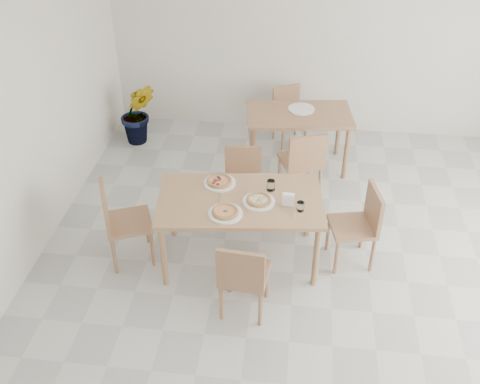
# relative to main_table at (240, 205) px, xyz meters

# --- Properties ---
(main_table) EXTENTS (1.67, 1.07, 0.75)m
(main_table) POSITION_rel_main_table_xyz_m (0.00, 0.00, 0.00)
(main_table) COLOR tan
(main_table) RESTS_ON ground
(chair_south) EXTENTS (0.45, 0.45, 0.84)m
(chair_south) POSITION_rel_main_table_xyz_m (0.11, -0.76, -0.19)
(chair_south) COLOR #A27551
(chair_south) RESTS_ON ground
(chair_north) EXTENTS (0.43, 0.43, 0.81)m
(chair_north) POSITION_rel_main_table_xyz_m (-0.06, 0.77, -0.20)
(chair_north) COLOR #A27551
(chair_north) RESTS_ON ground
(chair_west) EXTENTS (0.57, 0.57, 0.89)m
(chair_west) POSITION_rel_main_table_xyz_m (-1.18, -0.14, -0.16)
(chair_west) COLOR #A27551
(chair_west) RESTS_ON ground
(chair_east) EXTENTS (0.50, 0.50, 0.85)m
(chair_east) POSITION_rel_main_table_xyz_m (1.18, 0.12, -0.18)
(chair_east) COLOR #A27551
(chair_east) RESTS_ON ground
(plate_margherita) EXTENTS (0.32, 0.32, 0.02)m
(plate_margherita) POSITION_rel_main_table_xyz_m (-0.11, -0.26, 0.09)
(plate_margherita) COLOR white
(plate_margherita) RESTS_ON main_table
(plate_mushroom) EXTENTS (0.31, 0.31, 0.02)m
(plate_mushroom) POSITION_rel_main_table_xyz_m (0.18, -0.03, 0.09)
(plate_mushroom) COLOR white
(plate_mushroom) RESTS_ON main_table
(plate_pepperoni) EXTENTS (0.32, 0.32, 0.02)m
(plate_pepperoni) POSITION_rel_main_table_xyz_m (-0.23, 0.23, 0.09)
(plate_pepperoni) COLOR white
(plate_pepperoni) RESTS_ON main_table
(pizza_margherita) EXTENTS (0.27, 0.27, 0.03)m
(pizza_margherita) POSITION_rel_main_table_xyz_m (-0.11, -0.26, 0.11)
(pizza_margherita) COLOR tan
(pizza_margherita) RESTS_ON plate_margherita
(pizza_mushroom) EXTENTS (0.30, 0.30, 0.03)m
(pizza_mushroom) POSITION_rel_main_table_xyz_m (0.18, -0.03, 0.11)
(pizza_mushroom) COLOR tan
(pizza_mushroom) RESTS_ON plate_mushroom
(pizza_pepperoni) EXTENTS (0.31, 0.31, 0.03)m
(pizza_pepperoni) POSITION_rel_main_table_xyz_m (-0.23, 0.23, 0.11)
(pizza_pepperoni) COLOR tan
(pizza_pepperoni) RESTS_ON plate_pepperoni
(tumbler_a) EXTENTS (0.08, 0.08, 0.10)m
(tumbler_a) POSITION_rel_main_table_xyz_m (0.28, 0.19, 0.13)
(tumbler_a) COLOR white
(tumbler_a) RESTS_ON main_table
(tumbler_b) EXTENTS (0.07, 0.07, 0.09)m
(tumbler_b) POSITION_rel_main_table_xyz_m (0.58, -0.12, 0.12)
(tumbler_b) COLOR white
(tumbler_b) RESTS_ON main_table
(napkin_holder) EXTENTS (0.12, 0.07, 0.13)m
(napkin_holder) POSITION_rel_main_table_xyz_m (0.46, -0.05, 0.14)
(napkin_holder) COLOR silver
(napkin_holder) RESTS_ON main_table
(fork_a) EXTENTS (0.03, 0.17, 0.01)m
(fork_a) POSITION_rel_main_table_xyz_m (-0.18, -0.01, 0.08)
(fork_a) COLOR silver
(fork_a) RESTS_ON main_table
(fork_b) EXTENTS (0.06, 0.19, 0.01)m
(fork_b) POSITION_rel_main_table_xyz_m (0.54, -0.15, 0.08)
(fork_b) COLOR silver
(fork_b) RESTS_ON main_table
(second_table) EXTENTS (1.35, 0.88, 0.75)m
(second_table) POSITION_rel_main_table_xyz_m (0.51, 1.85, -0.02)
(second_table) COLOR #A27551
(second_table) RESTS_ON ground
(chair_back_s) EXTENTS (0.56, 0.56, 0.88)m
(chair_back_s) POSITION_rel_main_table_xyz_m (0.59, 1.18, -0.16)
(chair_back_s) COLOR #A27551
(chair_back_s) RESTS_ON ground
(chair_back_n) EXTENTS (0.51, 0.51, 0.77)m
(chair_back_n) POSITION_rel_main_table_xyz_m (0.36, 2.50, -0.23)
(chair_back_n) COLOR #A27551
(chair_back_n) RESTS_ON ground
(plate_empty) EXTENTS (0.33, 0.33, 0.02)m
(plate_empty) POSITION_rel_main_table_xyz_m (0.53, 1.95, 0.09)
(plate_empty) COLOR white
(plate_empty) RESTS_ON second_table
(potted_plant) EXTENTS (0.56, 0.50, 0.86)m
(potted_plant) POSITION_rel_main_table_xyz_m (-1.64, 2.23, -0.24)
(potted_plant) COLOR #246A1F
(potted_plant) RESTS_ON ground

